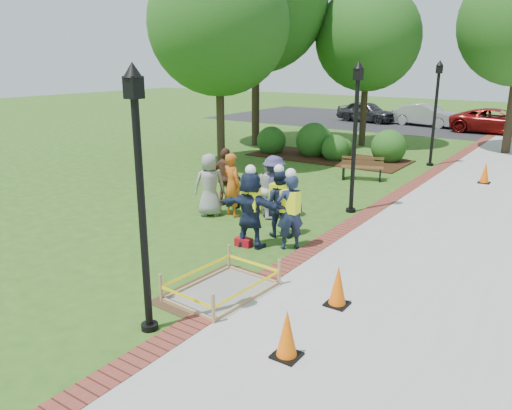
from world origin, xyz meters
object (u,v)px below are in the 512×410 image
Objects in this scene: hivis_worker_b at (290,210)px; bench_near at (254,204)px; hivis_worker_c at (279,201)px; hivis_worker_a at (251,207)px; cone_front at (287,335)px; wet_concrete_pad at (222,282)px; lamp_near at (140,183)px.

bench_near is at bearing 140.49° from hivis_worker_b.
bench_near is 0.79× the size of hivis_worker_c.
cone_front is at bearing -48.34° from hivis_worker_a.
bench_near is 1.84× the size of cone_front.
wet_concrete_pad is 5.34m from bench_near.
hivis_worker_c is (-2.96, 4.49, 0.53)m from cone_front.
cone_front is (2.11, -1.14, 0.15)m from wet_concrete_pad.
cone_front is at bearing -56.63° from hivis_worker_c.
cone_front is 0.40× the size of hivis_worker_a.
lamp_near is at bearing -69.91° from bench_near.
wet_concrete_pad is at bearing -86.69° from hivis_worker_b.
wet_concrete_pad is 2.85m from hivis_worker_b.
lamp_near reaches higher than hivis_worker_b.
wet_concrete_pad is 2.83m from lamp_near.
hivis_worker_a is at bearing 112.67° from wet_concrete_pad.
hivis_worker_b is at bearing 120.28° from cone_front.
wet_concrete_pad is at bearing -75.87° from hivis_worker_c.
hivis_worker_a is 1.03× the size of hivis_worker_b.
bench_near is at bearing 118.23° from wet_concrete_pad.
hivis_worker_b is at bearing 89.77° from lamp_near.
hivis_worker_b reaches higher than hivis_worker_c.
cone_front is (4.64, -5.85, 0.14)m from bench_near.
hivis_worker_a is at bearing -97.25° from hivis_worker_c.
hivis_worker_a is 0.92m from hivis_worker_b.
bench_near is 7.47m from cone_front.
cone_front is 4.68m from hivis_worker_a.
hivis_worker_b reaches higher than cone_front.
bench_near is at bearing 110.09° from lamp_near.
bench_near is 3.15m from hivis_worker_b.
bench_near is 0.34× the size of lamp_near.
bench_near is (-2.53, 4.71, 0.01)m from wet_concrete_pad.
hivis_worker_c is (1.68, -1.35, 0.67)m from bench_near.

